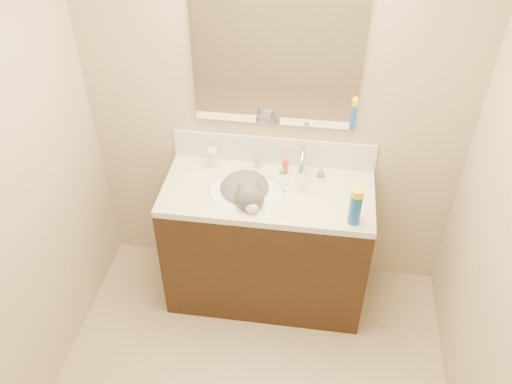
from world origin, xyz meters
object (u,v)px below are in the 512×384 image
(cat, at_px, (246,194))
(spray_can, at_px, (355,210))
(faucet, at_px, (302,166))
(silver_jar, at_px, (259,162))
(pill_bottle, at_px, (213,158))
(basin, at_px, (246,201))
(vanity_cabinet, at_px, (267,246))
(amber_bottle, at_px, (285,166))

(cat, height_order, spray_can, same)
(faucet, distance_m, cat, 0.36)
(cat, distance_m, silver_jar, 0.25)
(faucet, relative_size, silver_jar, 4.68)
(faucet, bearing_deg, pill_bottle, 174.72)
(pill_bottle, height_order, spray_can, spray_can)
(faucet, distance_m, silver_jar, 0.28)
(faucet, xyz_separation_m, cat, (-0.30, -0.16, -0.11))
(spray_can, bearing_deg, basin, 164.16)
(spray_can, bearing_deg, silver_jar, 143.47)
(vanity_cabinet, relative_size, cat, 2.62)
(pill_bottle, relative_size, amber_bottle, 1.18)
(vanity_cabinet, bearing_deg, amber_bottle, 66.24)
(pill_bottle, xyz_separation_m, amber_bottle, (0.43, -0.01, -0.01))
(vanity_cabinet, bearing_deg, basin, -165.96)
(cat, height_order, amber_bottle, cat)
(pill_bottle, distance_m, silver_jar, 0.27)
(basin, bearing_deg, pill_bottle, 137.17)
(basin, bearing_deg, silver_jar, 81.06)
(faucet, relative_size, cat, 0.61)
(cat, xyz_separation_m, pill_bottle, (-0.23, 0.21, 0.08))
(basin, xyz_separation_m, pill_bottle, (-0.23, 0.22, 0.13))
(basin, relative_size, faucet, 1.61)
(pill_bottle, relative_size, silver_jar, 1.89)
(silver_jar, bearing_deg, spray_can, -36.53)
(basin, height_order, silver_jar, silver_jar)
(pill_bottle, bearing_deg, basin, -42.83)
(faucet, relative_size, pill_bottle, 2.48)
(faucet, distance_m, amber_bottle, 0.12)
(silver_jar, height_order, spray_can, spray_can)
(faucet, relative_size, amber_bottle, 2.93)
(basin, distance_m, silver_jar, 0.27)
(cat, bearing_deg, faucet, 8.54)
(silver_jar, bearing_deg, amber_bottle, -11.86)
(pill_bottle, distance_m, amber_bottle, 0.43)
(basin, distance_m, faucet, 0.38)
(basin, xyz_separation_m, cat, (-0.00, 0.01, 0.05))
(silver_jar, bearing_deg, basin, -98.94)
(vanity_cabinet, relative_size, pill_bottle, 10.62)
(basin, xyz_separation_m, faucet, (0.30, 0.17, 0.16))
(faucet, xyz_separation_m, silver_jar, (-0.26, 0.08, -0.06))
(vanity_cabinet, distance_m, faucet, 0.58)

